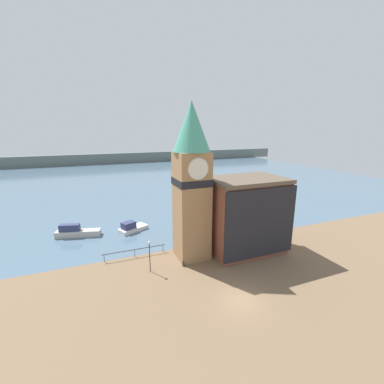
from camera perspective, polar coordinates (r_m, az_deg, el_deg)
ground_plane at (r=28.67m, az=10.78°, el=-22.63°), size 160.00×160.00×0.00m
water at (r=95.05m, az=-13.59°, el=3.28°), size 160.00×120.00×0.00m
far_shoreline at (r=134.03m, az=-16.21°, el=7.22°), size 180.00×3.00×5.00m
pier_railing at (r=36.41m, az=-12.64°, el=-12.55°), size 8.49×0.08×1.09m
clock_tower at (r=32.61m, az=-0.08°, el=2.96°), size 4.66×4.66×20.26m
pier_building at (r=36.70m, az=11.88°, el=-4.98°), size 10.45×7.37×10.47m
boat_near at (r=45.07m, az=-13.27°, el=-7.70°), size 5.29×4.00×1.75m
boat_far at (r=45.82m, az=-24.35°, el=-8.07°), size 7.08×3.27×2.09m
mooring_bollard_near at (r=33.71m, az=-1.95°, el=-15.52°), size 0.25×0.25×0.73m
lamp_post at (r=31.85m, az=-9.43°, el=-12.71°), size 0.32×0.32×4.00m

